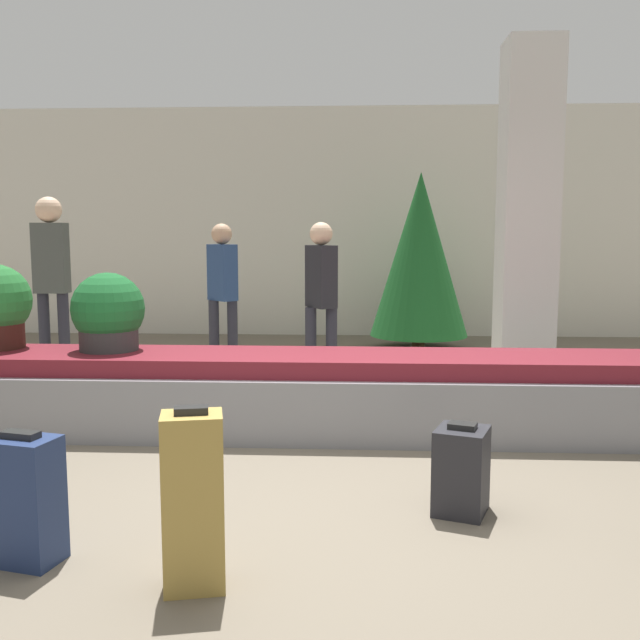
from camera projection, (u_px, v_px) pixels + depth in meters
ground_plane at (306, 503)px, 3.89m from camera, size 18.00×18.00×0.00m
back_wall at (339, 223)px, 10.05m from camera, size 18.00×0.06×3.20m
carousel at (320, 394)px, 5.25m from camera, size 7.28×0.87×0.58m
pillar at (527, 218)px, 6.60m from camera, size 0.49×0.49×3.20m
suitcase_0 at (461, 470)px, 3.73m from camera, size 0.34×0.35×0.48m
suitcase_1 at (193, 501)px, 2.92m from camera, size 0.28×0.25×0.77m
suitcase_2 at (24, 500)px, 3.16m from camera, size 0.35×0.28×0.60m
potted_plant_1 at (108, 314)px, 5.34m from camera, size 0.54×0.54×0.59m
traveler_0 at (223, 284)px, 7.55m from camera, size 0.35×0.35×1.56m
traveler_1 at (51, 269)px, 7.03m from camera, size 0.33×0.25×1.81m
traveler_2 at (321, 290)px, 6.81m from camera, size 0.32×0.37×1.56m
decorated_tree at (420, 255)px, 8.82m from camera, size 1.22×1.22×2.20m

